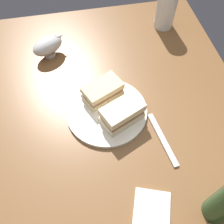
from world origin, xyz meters
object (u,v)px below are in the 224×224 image
(plate, at_px, (107,111))
(sandwich_half_left, at_px, (122,112))
(pint_glass, at_px, (166,10))
(napkin, at_px, (152,212))
(sandwich_half_right, at_px, (103,91))
(gravy_boat, at_px, (48,46))
(fork, at_px, (162,139))

(plate, height_order, sandwich_half_left, sandwich_half_left)
(pint_glass, relative_size, napkin, 1.53)
(sandwich_half_right, relative_size, pint_glass, 0.82)
(sandwich_half_right, bearing_deg, sandwich_half_left, 24.19)
(pint_glass, xyz_separation_m, napkin, (0.69, -0.24, -0.07))
(sandwich_half_right, distance_m, gravy_boat, 0.28)
(sandwich_half_right, height_order, fork, sandwich_half_right)
(sandwich_half_right, xyz_separation_m, pint_glass, (-0.32, 0.30, 0.03))
(sandwich_half_right, bearing_deg, gravy_boat, -146.34)
(plate, relative_size, fork, 1.40)
(napkin, height_order, fork, napkin)
(sandwich_half_left, distance_m, gravy_boat, 0.38)
(sandwich_half_right, distance_m, napkin, 0.38)
(plate, bearing_deg, fork, 48.72)
(gravy_boat, distance_m, fork, 0.51)
(sandwich_half_right, distance_m, fork, 0.23)
(pint_glass, distance_m, fork, 0.52)
(plate, xyz_separation_m, pint_glass, (-0.37, 0.30, 0.07))
(napkin, relative_size, fork, 0.61)
(plate, height_order, gravy_boat, gravy_boat)
(sandwich_half_left, bearing_deg, napkin, 3.43)
(gravy_boat, relative_size, napkin, 1.18)
(fork, bearing_deg, plate, -139.84)
(sandwich_half_left, relative_size, pint_glass, 0.83)
(napkin, bearing_deg, fork, 155.30)
(fork, bearing_deg, sandwich_half_right, -149.61)
(plate, distance_m, gravy_boat, 0.33)
(plate, height_order, napkin, plate)
(gravy_boat, bearing_deg, fork, 36.05)
(sandwich_half_right, bearing_deg, plate, 2.76)
(plate, relative_size, gravy_boat, 1.93)
(gravy_boat, bearing_deg, sandwich_half_right, 33.66)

